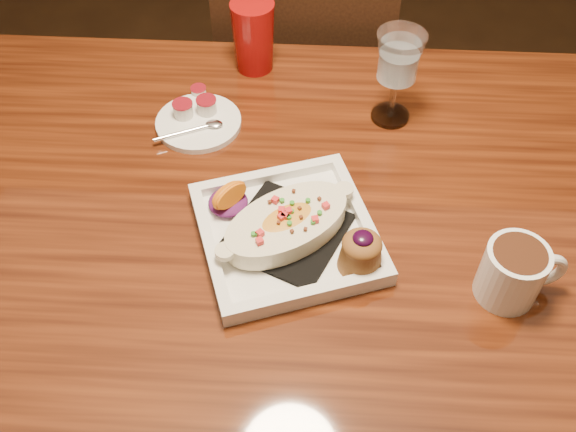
# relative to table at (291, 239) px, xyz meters

# --- Properties ---
(floor) EXTENTS (7.00, 7.00, 0.00)m
(floor) POSITION_rel_table_xyz_m (0.00, 0.00, -0.65)
(floor) COLOR black
(floor) RESTS_ON ground
(table) EXTENTS (1.50, 0.90, 0.75)m
(table) POSITION_rel_table_xyz_m (0.00, 0.00, 0.00)
(table) COLOR maroon
(table) RESTS_ON floor
(chair_far) EXTENTS (0.42, 0.42, 0.93)m
(chair_far) POSITION_rel_table_xyz_m (-0.00, 0.63, -0.15)
(chair_far) COLOR black
(chair_far) RESTS_ON floor
(plate) EXTENTS (0.34, 0.34, 0.08)m
(plate) POSITION_rel_table_xyz_m (0.01, -0.08, 0.12)
(plate) COLOR white
(plate) RESTS_ON table
(coffee_mug) EXTENTS (0.13, 0.09, 0.10)m
(coffee_mug) POSITION_rel_table_xyz_m (0.33, -0.16, 0.15)
(coffee_mug) COLOR white
(coffee_mug) RESTS_ON table
(goblet) EXTENTS (0.09, 0.09, 0.18)m
(goblet) POSITION_rel_table_xyz_m (0.17, 0.23, 0.22)
(goblet) COLOR silver
(goblet) RESTS_ON table
(saucer) EXTENTS (0.16, 0.16, 0.11)m
(saucer) POSITION_rel_table_xyz_m (-0.19, 0.19, 0.11)
(saucer) COLOR white
(saucer) RESTS_ON table
(creamer_loose) EXTENTS (0.03, 0.03, 0.02)m
(creamer_loose) POSITION_rel_table_xyz_m (-0.19, 0.26, 0.11)
(creamer_loose) COLOR silver
(creamer_loose) RESTS_ON table
(red_tumbler) EXTENTS (0.09, 0.09, 0.14)m
(red_tumbler) POSITION_rel_table_xyz_m (-0.09, 0.37, 0.17)
(red_tumbler) COLOR #A40D0B
(red_tumbler) RESTS_ON table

